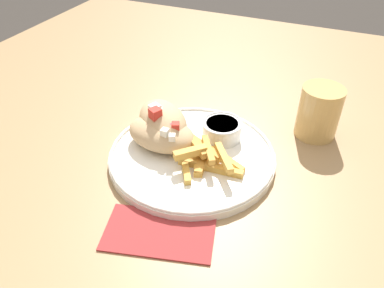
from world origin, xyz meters
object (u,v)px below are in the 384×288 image
at_px(pita_sandwich_near, 162,134).
at_px(water_glass, 318,114).
at_px(pita_sandwich_far, 164,121).
at_px(fries_pile, 204,157).
at_px(sauce_ramekin, 222,129).
at_px(plate, 192,155).

relative_size(pita_sandwich_near, water_glass, 1.36).
bearing_deg(pita_sandwich_near, pita_sandwich_far, 115.17).
bearing_deg(fries_pile, pita_sandwich_near, 168.85).
relative_size(fries_pile, sauce_ramekin, 1.73).
relative_size(pita_sandwich_near, fries_pile, 1.04).
xyz_separation_m(plate, fries_pile, (0.03, -0.02, 0.02)).
bearing_deg(pita_sandwich_far, sauce_ramekin, 63.66).
relative_size(plate, water_glass, 2.94).
bearing_deg(sauce_ramekin, pita_sandwich_near, -144.27).
bearing_deg(water_glass, plate, -138.44).
height_order(fries_pile, water_glass, water_glass).
relative_size(pita_sandwich_far, sauce_ramekin, 1.95).
bearing_deg(pita_sandwich_far, plate, 21.27).
bearing_deg(plate, pita_sandwich_near, -179.54).
bearing_deg(pita_sandwich_far, water_glass, 72.26).
bearing_deg(pita_sandwich_near, fries_pile, -4.82).
height_order(sauce_ramekin, water_glass, water_glass).
bearing_deg(plate, pita_sandwich_far, 157.24).
height_order(pita_sandwich_near, fries_pile, pita_sandwich_near).
xyz_separation_m(plate, pita_sandwich_near, (-0.06, -0.00, 0.03)).
distance_m(pita_sandwich_far, water_glass, 0.29).
bearing_deg(fries_pile, sauce_ramekin, 87.89).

